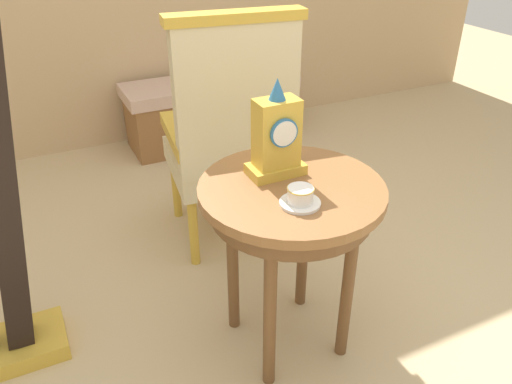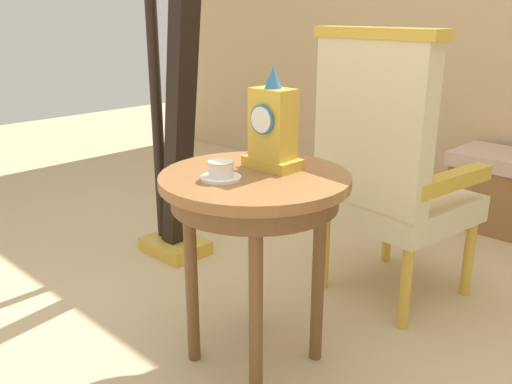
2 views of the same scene
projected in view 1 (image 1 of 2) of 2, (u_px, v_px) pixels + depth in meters
ground_plane at (285, 348)px, 1.97m from camera, size 10.00×10.00×0.00m
side_table at (291, 208)px, 1.72m from camera, size 0.62×0.62×0.69m
teacup_left at (300, 197)px, 1.56m from camera, size 0.13×0.13×0.06m
mantel_clock at (277, 138)px, 1.67m from camera, size 0.19×0.11×0.34m
armchair at (230, 133)px, 2.29m from camera, size 0.61×0.60×1.14m
window_bench at (212, 110)px, 3.56m from camera, size 1.19×0.40×0.44m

